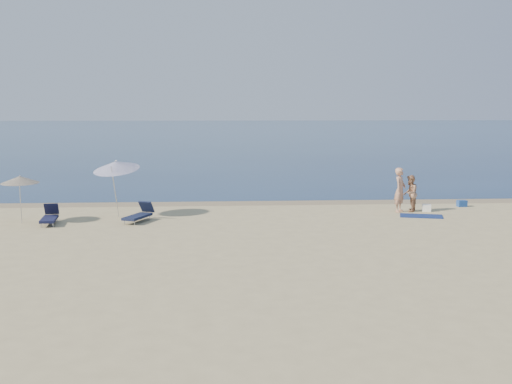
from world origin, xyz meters
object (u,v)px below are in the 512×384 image
blue_cooler (462,203)px  person_right (410,193)px  person_left (400,190)px  umbrella_near (116,166)px

blue_cooler → person_right: bearing=-162.7°
person_left → umbrella_near: 12.38m
person_right → blue_cooler: size_ratio=3.88×
blue_cooler → umbrella_near: size_ratio=0.16×
person_left → blue_cooler: (3.33, 1.26, -0.83)m
person_left → blue_cooler: person_left is taller
person_right → blue_cooler: bearing=138.2°
blue_cooler → person_left: bearing=-165.2°
person_left → blue_cooler: bearing=-35.3°
blue_cooler → umbrella_near: bearing=-179.9°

